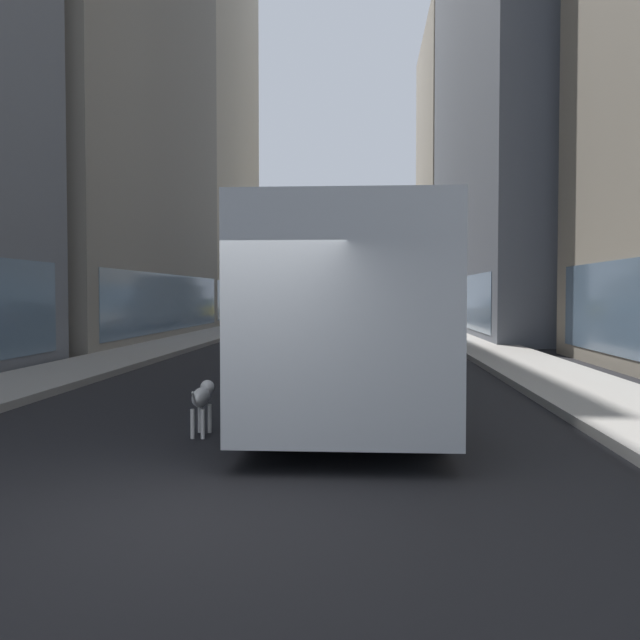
# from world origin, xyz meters

# --- Properties ---
(ground_plane) EXTENTS (120.00, 120.00, 0.00)m
(ground_plane) POSITION_xyz_m (0.00, 35.00, 0.00)
(ground_plane) COLOR black
(sidewalk_left) EXTENTS (2.40, 110.00, 0.15)m
(sidewalk_left) POSITION_xyz_m (-5.70, 35.00, 0.07)
(sidewalk_left) COLOR gray
(sidewalk_left) RESTS_ON ground
(sidewalk_right) EXTENTS (2.40, 110.00, 0.15)m
(sidewalk_right) POSITION_xyz_m (5.70, 35.00, 0.07)
(sidewalk_right) COLOR #9E9991
(sidewalk_right) RESTS_ON ground
(building_left_far) EXTENTS (9.19, 17.32, 37.62)m
(building_left_far) POSITION_xyz_m (-11.90, 42.39, 18.80)
(building_left_far) COLOR #B2A893
(building_left_far) RESTS_ON ground
(building_right_far) EXTENTS (11.40, 17.33, 23.80)m
(building_right_far) POSITION_xyz_m (11.90, 53.49, 11.90)
(building_right_far) COLOR #A0937F
(building_right_far) RESTS_ON ground
(transit_bus) EXTENTS (2.78, 11.53, 3.05)m
(transit_bus) POSITION_xyz_m (1.20, 6.87, 1.78)
(transit_bus) COLOR #999EA3
(transit_bus) RESTS_ON ground
(car_blue_hatchback) EXTENTS (1.86, 4.69, 1.62)m
(car_blue_hatchback) POSITION_xyz_m (-1.20, 16.81, 0.83)
(car_blue_hatchback) COLOR #4C6BB7
(car_blue_hatchback) RESTS_ON ground
(car_black_suv) EXTENTS (1.79, 4.67, 1.62)m
(car_black_suv) POSITION_xyz_m (1.20, 27.96, 0.82)
(car_black_suv) COLOR black
(car_black_suv) RESTS_ON ground
(car_white_van) EXTENTS (1.84, 4.75, 1.62)m
(car_white_van) POSITION_xyz_m (1.20, 44.28, 0.83)
(car_white_van) COLOR silver
(car_white_van) RESTS_ON ground
(car_red_coupe) EXTENTS (1.77, 4.11, 1.62)m
(car_red_coupe) POSITION_xyz_m (1.20, 22.60, 0.82)
(car_red_coupe) COLOR red
(car_red_coupe) RESTS_ON ground
(car_yellow_taxi) EXTENTS (1.91, 4.45, 1.62)m
(car_yellow_taxi) POSITION_xyz_m (-2.80, 47.60, 0.82)
(car_yellow_taxi) COLOR yellow
(car_yellow_taxi) RESTS_ON ground
(box_truck) EXTENTS (2.30, 7.50, 3.05)m
(box_truck) POSITION_xyz_m (-2.80, 37.70, 1.67)
(box_truck) COLOR silver
(box_truck) RESTS_ON ground
(dalmatian_dog) EXTENTS (0.22, 0.96, 0.72)m
(dalmatian_dog) POSITION_xyz_m (-0.81, 3.38, 0.51)
(dalmatian_dog) COLOR white
(dalmatian_dog) RESTS_ON ground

